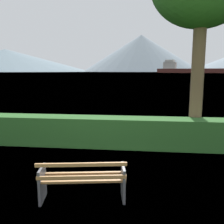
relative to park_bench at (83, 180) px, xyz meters
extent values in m
plane|color=#4C6B33|center=(-0.01, 0.06, -0.42)|extent=(1400.00, 1400.00, 0.00)
plane|color=#6B8EA3|center=(-0.01, 307.72, -0.42)|extent=(620.00, 620.00, 0.00)
cube|color=#A0703F|center=(0.02, -0.13, 0.03)|extent=(1.65, 0.33, 0.04)
cube|color=#A0703F|center=(-0.01, 0.06, 0.03)|extent=(1.65, 0.33, 0.04)
cube|color=#A0703F|center=(-0.04, 0.25, 0.03)|extent=(1.65, 0.33, 0.04)
cube|color=#A0703F|center=(0.03, -0.20, 0.15)|extent=(1.65, 0.31, 0.06)
cube|color=#A0703F|center=(0.04, -0.25, 0.41)|extent=(1.65, 0.31, 0.06)
cube|color=#4C4C51|center=(-0.79, -0.09, -0.09)|extent=(0.13, 0.51, 0.68)
cube|color=#4C4C51|center=(0.78, 0.17, -0.09)|extent=(0.13, 0.51, 0.68)
cube|color=#285B23|center=(-0.01, 3.57, 0.07)|extent=(9.44, 0.82, 0.98)
cylinder|color=brown|center=(2.94, 4.10, 1.74)|extent=(0.42, 0.42, 4.33)
cube|color=#471E19|center=(55.10, 275.99, 1.90)|extent=(72.57, 32.71, 4.64)
cube|color=beige|center=(32.95, 283.12, 7.93)|extent=(15.48, 13.39, 7.43)
cube|color=silver|center=(32.95, 283.12, 12.81)|extent=(12.08, 13.23, 2.32)
cone|color=slate|center=(-305.87, 537.06, 24.79)|extent=(384.28, 384.28, 50.43)
cone|color=gray|center=(-0.01, 579.87, 40.97)|extent=(268.85, 268.85, 82.80)
camera|label=1|loc=(1.09, -4.41, 2.09)|focal=39.62mm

